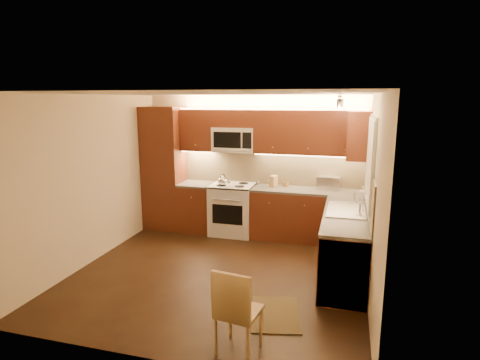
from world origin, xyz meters
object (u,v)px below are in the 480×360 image
(stove, at_px, (233,209))
(dining_chair, at_px, (239,309))
(kettle, at_px, (223,180))
(soap_bottle, at_px, (363,193))
(microwave, at_px, (234,140))
(knife_block, at_px, (274,181))
(sink, at_px, (347,205))
(toaster_oven, at_px, (329,183))

(stove, bearing_deg, dining_chair, -72.58)
(kettle, relative_size, soap_bottle, 1.09)
(microwave, xyz_separation_m, dining_chair, (1.04, -3.46, -1.28))
(kettle, bearing_deg, knife_block, 34.15)
(kettle, bearing_deg, stove, 63.34)
(microwave, relative_size, kettle, 3.51)
(kettle, height_order, knife_block, kettle)
(microwave, height_order, dining_chair, microwave)
(sink, distance_m, toaster_oven, 1.33)
(soap_bottle, bearing_deg, stove, -167.45)
(knife_block, bearing_deg, microwave, -162.93)
(stove, distance_m, kettle, 0.60)
(kettle, relative_size, knife_block, 1.07)
(soap_bottle, bearing_deg, microwave, -170.77)
(microwave, relative_size, dining_chair, 0.86)
(stove, height_order, knife_block, knife_block)
(sink, relative_size, toaster_oven, 2.25)
(kettle, height_order, dining_chair, kettle)
(sink, xyz_separation_m, soap_bottle, (0.24, 0.75, 0.02))
(soap_bottle, relative_size, dining_chair, 0.23)
(sink, distance_m, knife_block, 1.76)
(stove, xyz_separation_m, soap_bottle, (2.24, -0.38, 0.54))
(toaster_oven, relative_size, knife_block, 1.90)
(microwave, distance_m, kettle, 0.76)
(kettle, distance_m, toaster_oven, 1.86)
(stove, xyz_separation_m, dining_chair, (1.04, -3.32, -0.02))
(toaster_oven, bearing_deg, dining_chair, -93.29)
(knife_block, distance_m, dining_chair, 3.48)
(sink, bearing_deg, stove, 150.64)
(dining_chair, bearing_deg, soap_bottle, 76.11)
(toaster_oven, relative_size, soap_bottle, 1.93)
(kettle, bearing_deg, toaster_oven, 28.30)
(microwave, relative_size, knife_block, 3.77)
(microwave, xyz_separation_m, sink, (2.00, -1.26, -0.74))
(sink, height_order, soap_bottle, soap_bottle)
(knife_block, height_order, dining_chair, knife_block)
(stove, xyz_separation_m, kettle, (-0.14, -0.14, 0.57))
(microwave, bearing_deg, dining_chair, -73.22)
(sink, bearing_deg, knife_block, 135.93)
(soap_bottle, bearing_deg, knife_block, -175.49)
(stove, relative_size, soap_bottle, 4.63)
(kettle, xyz_separation_m, soap_bottle, (2.38, -0.24, -0.03))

